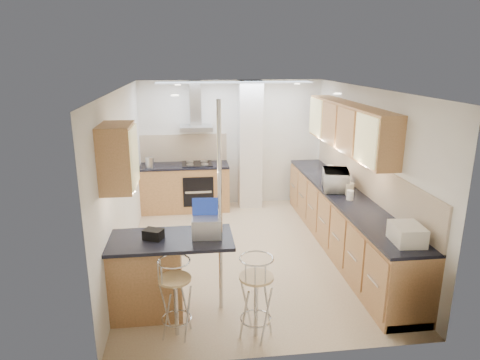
{
  "coord_description": "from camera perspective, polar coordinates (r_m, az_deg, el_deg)",
  "views": [
    {
      "loc": [
        -0.86,
        -6.01,
        2.93
      ],
      "look_at": [
        -0.1,
        0.2,
        1.12
      ],
      "focal_mm": 32.0,
      "sensor_mm": 36.0,
      "label": 1
    }
  ],
  "objects": [
    {
      "name": "ground",
      "position": [
        6.74,
        1.04,
        -9.66
      ],
      "size": [
        4.8,
        4.8,
        0.0
      ],
      "primitive_type": "plane",
      "color": "tan",
      "rests_on": "ground"
    },
    {
      "name": "room_shell",
      "position": [
        6.64,
        3.43,
        4.02
      ],
      "size": [
        3.64,
        4.84,
        2.51
      ],
      "color": "white",
      "rests_on": "ground"
    },
    {
      "name": "right_counter",
      "position": [
        6.91,
        13.52,
        -5.28
      ],
      "size": [
        0.63,
        4.4,
        0.92
      ],
      "color": "#A07340",
      "rests_on": "ground"
    },
    {
      "name": "back_counter",
      "position": [
        8.47,
        -7.32,
        -0.95
      ],
      "size": [
        1.7,
        0.63,
        0.92
      ],
      "color": "#A07340",
      "rests_on": "ground"
    },
    {
      "name": "peninsula",
      "position": [
        5.18,
        -9.3,
        -12.39
      ],
      "size": [
        1.47,
        0.72,
        0.94
      ],
      "color": "#A07340",
      "rests_on": "ground"
    },
    {
      "name": "microwave",
      "position": [
        6.85,
        12.66,
        -0.0
      ],
      "size": [
        0.5,
        0.64,
        0.31
      ],
      "primitive_type": "imported",
      "rotation": [
        0.0,
        0.0,
        1.33
      ],
      "color": "white",
      "rests_on": "right_counter"
    },
    {
      "name": "laptop",
      "position": [
        4.93,
        -4.45,
        -6.31
      ],
      "size": [
        0.35,
        0.27,
        0.23
      ],
      "primitive_type": "cube",
      "rotation": [
        0.0,
        0.0,
        -0.07
      ],
      "color": "#A6A8AE",
      "rests_on": "peninsula"
    },
    {
      "name": "bag",
      "position": [
        4.98,
        -11.48,
        -7.09
      ],
      "size": [
        0.25,
        0.23,
        0.11
      ],
      "primitive_type": "cube",
      "rotation": [
        0.0,
        0.0,
        -0.43
      ],
      "color": "black",
      "rests_on": "peninsula"
    },
    {
      "name": "bar_stool_near",
      "position": [
        4.78,
        -8.58,
        -15.29
      ],
      "size": [
        0.41,
        0.41,
        0.9
      ],
      "primitive_type": null,
      "rotation": [
        0.0,
        0.0,
        0.12
      ],
      "color": "tan",
      "rests_on": "ground"
    },
    {
      "name": "bar_stool_end",
      "position": [
        4.71,
        2.16,
        -15.34
      ],
      "size": [
        0.46,
        0.46,
        0.94
      ],
      "primitive_type": null,
      "rotation": [
        0.0,
        0.0,
        1.34
      ],
      "color": "tan",
      "rests_on": "ground"
    },
    {
      "name": "jar_a",
      "position": [
        7.09,
        13.23,
        0.05
      ],
      "size": [
        0.15,
        0.15,
        0.2
      ],
      "primitive_type": "cylinder",
      "rotation": [
        0.0,
        0.0,
        0.27
      ],
      "color": "white",
      "rests_on": "right_counter"
    },
    {
      "name": "jar_b",
      "position": [
        7.83,
        11.96,
        1.44
      ],
      "size": [
        0.14,
        0.14,
        0.14
      ],
      "primitive_type": "cylinder",
      "rotation": [
        0.0,
        0.0,
        0.37
      ],
      "color": "white",
      "rests_on": "right_counter"
    },
    {
      "name": "jar_c",
      "position": [
        6.66,
        14.31,
        -1.15
      ],
      "size": [
        0.15,
        0.15,
        0.18
      ],
      "primitive_type": "cylinder",
      "rotation": [
        0.0,
        0.0,
        -0.09
      ],
      "color": "beige",
      "rests_on": "right_counter"
    },
    {
      "name": "jar_d",
      "position": [
        6.43,
        14.46,
        -1.96
      ],
      "size": [
        0.12,
        0.12,
        0.14
      ],
      "primitive_type": "cylinder",
      "rotation": [
        0.0,
        0.0,
        -0.25
      ],
      "color": "white",
      "rests_on": "right_counter"
    },
    {
      "name": "bread_bin",
      "position": [
        5.16,
        21.38,
        -6.71
      ],
      "size": [
        0.34,
        0.42,
        0.21
      ],
      "primitive_type": "cube",
      "rotation": [
        0.0,
        0.0,
        -0.07
      ],
      "color": "white",
      "rests_on": "right_counter"
    },
    {
      "name": "kettle",
      "position": [
        8.23,
        -11.95,
        2.33
      ],
      "size": [
        0.16,
        0.16,
        0.19
      ],
      "primitive_type": "cylinder",
      "color": "#B4B7B9",
      "rests_on": "back_counter"
    }
  ]
}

